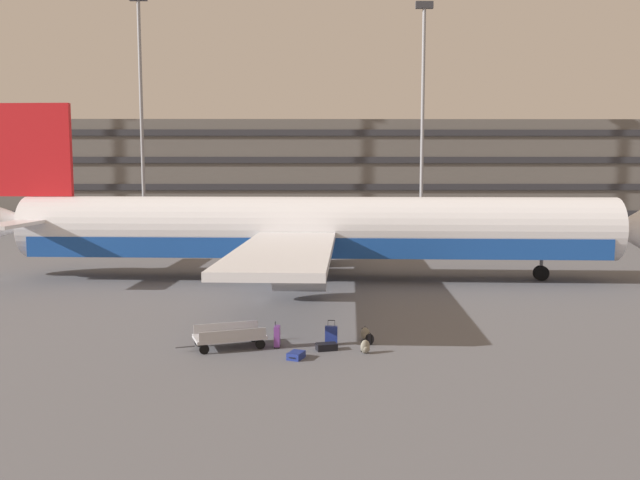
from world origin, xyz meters
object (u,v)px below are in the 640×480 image
object	(u,v)px
backpack_large	(365,334)
backpack_purple	(370,339)
baggage_cart	(229,337)
suitcase_black	(277,336)
suitcase_small	(331,335)
suitcase_orange	(327,347)
suitcase_silver	(296,355)
airliner	(309,231)
backpack_scuffed	(365,347)

from	to	relation	value
backpack_large	backpack_purple	bearing A→B (deg)	-81.33
backpack_large	baggage_cart	size ratio (longest dim) A/B	0.16
suitcase_black	suitcase_small	bearing A→B (deg)	9.04
suitcase_orange	backpack_large	bearing A→B (deg)	44.21
suitcase_silver	suitcase_small	bearing A→B (deg)	55.15
suitcase_orange	backpack_large	xyz separation A→B (m)	(1.54, 1.50, 0.10)
baggage_cart	airliner	bearing A→B (deg)	79.57
suitcase_small	suitcase_black	distance (m)	2.06
suitcase_small	suitcase_orange	bearing A→B (deg)	-104.57
backpack_scuffed	backpack_purple	world-z (taller)	backpack_scuffed
suitcase_small	suitcase_silver	distance (m)	2.26
backpack_purple	airliner	bearing A→B (deg)	99.06
suitcase_small	suitcase_silver	bearing A→B (deg)	-124.85
suitcase_small	baggage_cart	world-z (taller)	suitcase_small
backpack_scuffed	baggage_cart	distance (m)	5.09
backpack_scuffed	backpack_purple	size ratio (longest dim) A/B	1.15
suitcase_orange	suitcase_black	xyz separation A→B (m)	(-1.84, 0.41, 0.30)
suitcase_silver	backpack_large	size ratio (longest dim) A/B	1.47
airliner	backpack_scuffed	xyz separation A→B (m)	(2.16, -16.35, -2.69)
suitcase_silver	backpack_purple	size ratio (longest dim) A/B	1.61
baggage_cart	suitcase_small	bearing A→B (deg)	5.67
suitcase_silver	suitcase_black	bearing A→B (deg)	116.39
suitcase_small	backpack_scuffed	distance (m)	1.70
suitcase_small	backpack_large	world-z (taller)	suitcase_small
suitcase_orange	suitcase_black	bearing A→B (deg)	167.48
backpack_scuffed	backpack_purple	xyz separation A→B (m)	(0.26, 1.20, -0.03)
suitcase_silver	backpack_scuffed	xyz separation A→B (m)	(2.49, 0.65, 0.12)
suitcase_black	backpack_scuffed	bearing A→B (deg)	-15.00
backpack_large	airliner	bearing A→B (deg)	99.08
backpack_scuffed	backpack_purple	distance (m)	1.23
backpack_scuffed	suitcase_silver	bearing A→B (deg)	-165.39
airliner	backpack_large	xyz separation A→B (m)	(2.30, -14.39, -2.70)
airliner	suitcase_silver	size ratio (longest dim) A/B	53.56
suitcase_orange	backpack_scuffed	size ratio (longest dim) A/B	1.53
suitcase_small	suitcase_black	xyz separation A→B (m)	(-2.04, -0.32, 0.04)
airliner	backpack_purple	size ratio (longest dim) A/B	86.45
suitcase_black	backpack_scuffed	world-z (taller)	suitcase_black
airliner	backpack_scuffed	bearing A→B (deg)	-82.47
suitcase_orange	suitcase_small	bearing A→B (deg)	75.43
baggage_cart	backpack_large	bearing A→B (deg)	12.47
suitcase_silver	suitcase_black	world-z (taller)	suitcase_black
suitcase_orange	suitcase_silver	xyz separation A→B (m)	(-1.09, -1.11, -0.00)
backpack_scuffed	backpack_large	bearing A→B (deg)	85.90
airliner	suitcase_small	size ratio (longest dim) A/B	44.25
airliner	baggage_cart	distance (m)	15.99
suitcase_orange	backpack_scuffed	world-z (taller)	backpack_scuffed
suitcase_orange	backpack_purple	world-z (taller)	backpack_purple
backpack_scuffed	backpack_large	size ratio (longest dim) A/B	1.04
suitcase_silver	suitcase_black	distance (m)	1.72
backpack_scuffed	suitcase_small	bearing A→B (deg)	135.35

